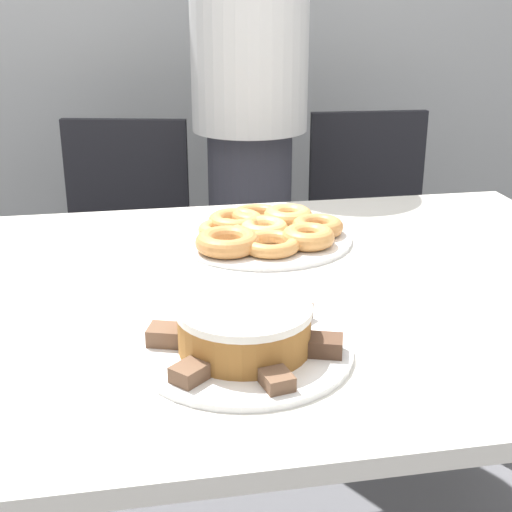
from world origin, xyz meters
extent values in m
cube|color=silver|center=(0.00, 0.00, 0.72)|extent=(1.54, 1.07, 0.03)
cylinder|color=silver|center=(0.71, 0.48, 0.35)|extent=(0.06, 0.06, 0.71)
cylinder|color=#383842|center=(0.16, 0.92, 0.43)|extent=(0.26, 0.26, 0.85)
cylinder|color=silver|center=(0.16, 0.92, 1.19)|extent=(0.35, 0.35, 0.68)
cylinder|color=black|center=(-0.27, 0.87, 0.01)|extent=(0.44, 0.44, 0.01)
cylinder|color=#262626|center=(-0.27, 0.87, 0.21)|extent=(0.06, 0.06, 0.40)
cube|color=black|center=(-0.27, 0.87, 0.43)|extent=(0.53, 0.53, 0.04)
cube|color=black|center=(-0.22, 1.07, 0.66)|extent=(0.39, 0.12, 0.42)
cylinder|color=black|center=(0.58, 0.87, 0.01)|extent=(0.44, 0.44, 0.01)
cylinder|color=#262626|center=(0.58, 0.87, 0.21)|extent=(0.06, 0.06, 0.40)
cube|color=black|center=(0.58, 0.87, 0.43)|extent=(0.46, 0.46, 0.04)
cube|color=black|center=(0.59, 1.08, 0.66)|extent=(0.40, 0.05, 0.42)
cylinder|color=white|center=(-0.06, -0.26, 0.74)|extent=(0.33, 0.33, 0.01)
cylinder|color=white|center=(0.07, 0.25, 0.74)|extent=(0.38, 0.38, 0.01)
cylinder|color=#9E662D|center=(-0.06, -0.26, 0.77)|extent=(0.20, 0.20, 0.06)
cylinder|color=white|center=(-0.06, -0.26, 0.81)|extent=(0.20, 0.20, 0.01)
cube|color=brown|center=(-0.03, -0.37, 0.76)|extent=(0.05, 0.05, 0.02)
cube|color=#513828|center=(0.06, -0.29, 0.76)|extent=(0.06, 0.06, 0.03)
cube|color=brown|center=(0.03, -0.17, 0.76)|extent=(0.07, 0.07, 0.03)
cube|color=brown|center=(-0.08, -0.14, 0.76)|extent=(0.05, 0.06, 0.02)
cube|color=brown|center=(-0.17, -0.22, 0.76)|extent=(0.06, 0.06, 0.03)
cube|color=brown|center=(-0.15, -0.34, 0.76)|extent=(0.06, 0.06, 0.02)
torus|color=#E5AD66|center=(0.07, 0.25, 0.76)|extent=(0.11, 0.11, 0.03)
torus|color=#C68447|center=(-0.02, 0.17, 0.77)|extent=(0.13, 0.13, 0.04)
torus|color=#D18E4C|center=(0.07, 0.15, 0.76)|extent=(0.12, 0.12, 0.03)
torus|color=#D18E4C|center=(0.15, 0.17, 0.76)|extent=(0.11, 0.11, 0.04)
torus|color=#C68447|center=(0.19, 0.24, 0.76)|extent=(0.11, 0.11, 0.03)
torus|color=tan|center=(0.14, 0.32, 0.77)|extent=(0.11, 0.11, 0.04)
torus|color=#C68447|center=(0.07, 0.34, 0.76)|extent=(0.12, 0.12, 0.03)
torus|color=#D18E4C|center=(0.02, 0.31, 0.76)|extent=(0.12, 0.12, 0.03)
torus|color=tan|center=(-0.02, 0.27, 0.76)|extent=(0.10, 0.10, 0.03)
camera|label=1|loc=(-0.21, -1.20, 1.25)|focal=50.00mm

